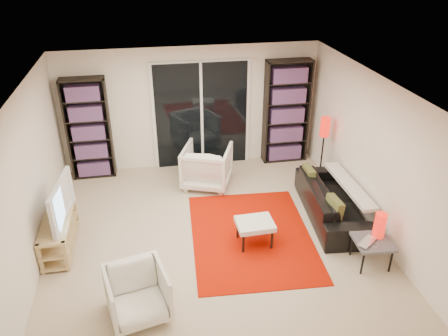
{
  "coord_description": "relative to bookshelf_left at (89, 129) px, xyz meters",
  "views": [
    {
      "loc": [
        -0.83,
        -5.55,
        4.15
      ],
      "look_at": [
        0.25,
        0.3,
        1.0
      ],
      "focal_mm": 35.0,
      "sensor_mm": 36.0,
      "label": 1
    }
  ],
  "objects": [
    {
      "name": "floor",
      "position": [
        1.95,
        -2.33,
        -0.98
      ],
      "size": [
        5.0,
        5.0,
        0.0
      ],
      "primitive_type": "plane",
      "color": "#C8B192",
      "rests_on": "ground"
    },
    {
      "name": "wall_back",
      "position": [
        1.95,
        0.17,
        0.22
      ],
      "size": [
        5.0,
        0.02,
        2.4
      ],
      "primitive_type": "cube",
      "color": "white",
      "rests_on": "ground"
    },
    {
      "name": "wall_front",
      "position": [
        1.95,
        -4.83,
        0.22
      ],
      "size": [
        5.0,
        0.02,
        2.4
      ],
      "primitive_type": "cube",
      "color": "white",
      "rests_on": "ground"
    },
    {
      "name": "wall_left",
      "position": [
        -0.55,
        -2.33,
        0.22
      ],
      "size": [
        0.02,
        5.0,
        2.4
      ],
      "primitive_type": "cube",
      "color": "white",
      "rests_on": "ground"
    },
    {
      "name": "wall_right",
      "position": [
        4.45,
        -2.33,
        0.22
      ],
      "size": [
        0.02,
        5.0,
        2.4
      ],
      "primitive_type": "cube",
      "color": "white",
      "rests_on": "ground"
    },
    {
      "name": "ceiling",
      "position": [
        1.95,
        -2.33,
        1.42
      ],
      "size": [
        5.0,
        5.0,
        0.02
      ],
      "primitive_type": "cube",
      "color": "white",
      "rests_on": "wall_back"
    },
    {
      "name": "sliding_door",
      "position": [
        2.15,
        0.13,
        0.07
      ],
      "size": [
        1.92,
        0.08,
        2.16
      ],
      "color": "white",
      "rests_on": "ground"
    },
    {
      "name": "bookshelf_left",
      "position": [
        0.0,
        0.0,
        0.0
      ],
      "size": [
        0.8,
        0.3,
        1.95
      ],
      "color": "black",
      "rests_on": "ground"
    },
    {
      "name": "bookshelf_right",
      "position": [
        3.85,
        -0.0,
        0.07
      ],
      "size": [
        0.9,
        0.3,
        2.1
      ],
      "color": "black",
      "rests_on": "ground"
    },
    {
      "name": "tv_stand",
      "position": [
        -0.33,
        -2.24,
        -0.71
      ],
      "size": [
        0.39,
        1.23,
        0.5
      ],
      "color": "tan",
      "rests_on": "floor"
    },
    {
      "name": "tv",
      "position": [
        -0.31,
        -2.24,
        -0.17
      ],
      "size": [
        0.26,
        1.06,
        0.6
      ],
      "primitive_type": "imported",
      "rotation": [
        0.0,
        0.0,
        1.46
      ],
      "color": "black",
      "rests_on": "tv_stand"
    },
    {
      "name": "rug",
      "position": [
        2.55,
        -2.49,
        -0.97
      ],
      "size": [
        1.99,
        2.59,
        0.01
      ],
      "primitive_type": "cube",
      "rotation": [
        0.0,
        0.0,
        -0.06
      ],
      "color": "#B01100",
      "rests_on": "floor"
    },
    {
      "name": "sofa",
      "position": [
        3.99,
        -2.18,
        -0.68
      ],
      "size": [
        0.98,
        2.07,
        0.58
      ],
      "primitive_type": "imported",
      "rotation": [
        0.0,
        0.0,
        1.47
      ],
      "color": "black",
      "rests_on": "floor"
    },
    {
      "name": "armchair_back",
      "position": [
        2.11,
        -0.77,
        -0.58
      ],
      "size": [
        1.09,
        1.11,
        0.78
      ],
      "primitive_type": "imported",
      "rotation": [
        0.0,
        0.0,
        2.77
      ],
      "color": "silver",
      "rests_on": "floor"
    },
    {
      "name": "armchair_front",
      "position": [
        0.81,
        -3.8,
        -0.65
      ],
      "size": [
        0.84,
        0.86,
        0.66
      ],
      "primitive_type": "imported",
      "rotation": [
        0.0,
        0.0,
        0.22
      ],
      "color": "silver",
      "rests_on": "floor"
    },
    {
      "name": "ottoman",
      "position": [
        2.55,
        -2.69,
        -0.63
      ],
      "size": [
        0.56,
        0.46,
        0.4
      ],
      "color": "silver",
      "rests_on": "floor"
    },
    {
      "name": "side_table",
      "position": [
        4.06,
        -3.43,
        -0.62
      ],
      "size": [
        0.55,
        0.55,
        0.4
      ],
      "color": "#4F4F55",
      "rests_on": "floor"
    },
    {
      "name": "laptop",
      "position": [
        3.99,
        -3.5,
        -0.56
      ],
      "size": [
        0.4,
        0.38,
        0.03
      ],
      "primitive_type": "imported",
      "rotation": [
        0.0,
        0.0,
        0.64
      ],
      "color": "silver",
      "rests_on": "side_table"
    },
    {
      "name": "table_lamp",
      "position": [
        4.18,
        -3.34,
        -0.39
      ],
      "size": [
        0.17,
        0.17,
        0.37
      ],
      "primitive_type": "cylinder",
      "color": "red",
      "rests_on": "side_table"
    },
    {
      "name": "floor_lamp",
      "position": [
        4.23,
        -1.05,
        0.02
      ],
      "size": [
        0.2,
        0.2,
        1.31
      ],
      "color": "black",
      "rests_on": "floor"
    }
  ]
}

